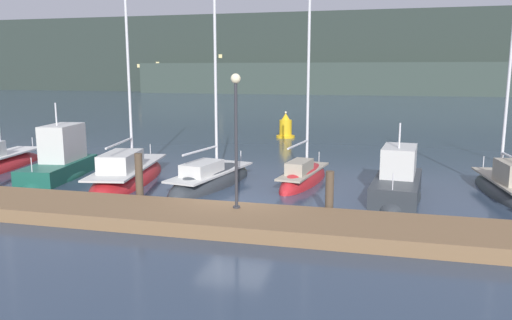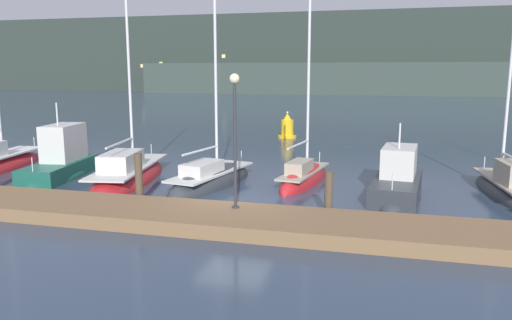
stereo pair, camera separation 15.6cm
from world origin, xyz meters
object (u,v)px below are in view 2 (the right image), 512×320
sailboat_berth_6 (304,180)px  dock_lamppost (235,120)px  channel_buoy (287,128)px  sailboat_berth_4 (129,178)px  motorboat_berth_3 (61,168)px  sailboat_berth_8 (505,191)px  sailboat_berth_5 (211,183)px  motorboat_berth_7 (397,189)px

sailboat_berth_6 → dock_lamppost: size_ratio=2.05×
channel_buoy → dock_lamppost: (2.34, -20.87, 2.62)m
sailboat_berth_4 → sailboat_berth_6: size_ratio=1.28×
motorboat_berth_3 → channel_buoy: 17.94m
motorboat_berth_3 → sailboat_berth_8: 19.39m
motorboat_berth_3 → channel_buoy: motorboat_berth_3 is taller
motorboat_berth_3 → sailboat_berth_6: sailboat_berth_6 is taller
sailboat_berth_5 → motorboat_berth_7: sailboat_berth_5 is taller
dock_lamppost → motorboat_berth_3: bearing=155.1°
motorboat_berth_3 → sailboat_berth_4: size_ratio=0.48×
sailboat_berth_8 → channel_buoy: size_ratio=4.80×
sailboat_berth_4 → dock_lamppost: sailboat_berth_4 is taller
dock_lamppost → motorboat_berth_7: bearing=42.4°
sailboat_berth_8 → channel_buoy: bearing=128.3°
channel_buoy → dock_lamppost: 21.17m
motorboat_berth_3 → sailboat_berth_5: bearing=1.0°
sailboat_berth_4 → sailboat_berth_8: size_ratio=1.22×
sailboat_berth_6 → sailboat_berth_8: bearing=-1.6°
sailboat_berth_6 → sailboat_berth_4: bearing=-168.6°
sailboat_berth_4 → motorboat_berth_3: bearing=-179.3°
sailboat_berth_4 → sailboat_berth_6: bearing=11.4°
sailboat_berth_5 → channel_buoy: 16.14m
sailboat_berth_6 → sailboat_berth_8: sailboat_berth_8 is taller
sailboat_berth_8 → sailboat_berth_6: bearing=178.4°
motorboat_berth_7 → dock_lamppost: dock_lamppost is taller
sailboat_berth_5 → dock_lamppost: size_ratio=2.01×
motorboat_berth_3 → dock_lamppost: size_ratio=1.26×
sailboat_berth_6 → motorboat_berth_7: size_ratio=1.68×
motorboat_berth_3 → sailboat_berth_8: sailboat_berth_8 is taller
motorboat_berth_3 → sailboat_berth_4: 3.49m
sailboat_berth_6 → motorboat_berth_7: 4.22m
sailboat_berth_8 → dock_lamppost: bearing=-147.4°
sailboat_berth_5 → motorboat_berth_7: (7.78, 0.02, 0.22)m
motorboat_berth_3 → sailboat_berth_5: 7.39m
motorboat_berth_3 → motorboat_berth_7: size_ratio=1.03×
sailboat_berth_4 → sailboat_berth_8: 15.92m
sailboat_berth_5 → channel_buoy: (0.22, 16.12, 0.63)m
channel_buoy → dock_lamppost: bearing=-83.6°
motorboat_berth_7 → dock_lamppost: bearing=-137.6°
channel_buoy → motorboat_berth_7: bearing=-64.8°
sailboat_berth_4 → sailboat_berth_8: (15.86, 1.33, 0.06)m
motorboat_berth_3 → sailboat_berth_8: (19.33, 1.38, -0.24)m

